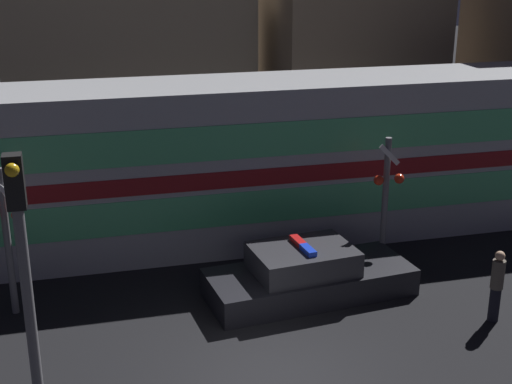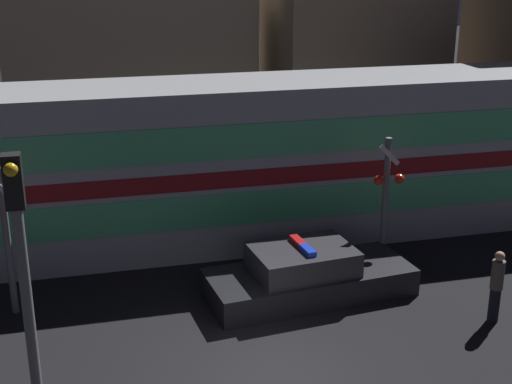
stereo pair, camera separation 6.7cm
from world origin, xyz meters
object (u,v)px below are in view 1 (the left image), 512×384
Objects in this scene: police_car at (308,276)px; traffic_light_corner at (24,266)px; crossing_signal_near at (386,196)px; train at (209,165)px; pedestrian at (497,285)px.

traffic_light_corner reaches higher than police_car.
police_car is 3.00m from crossing_signal_near.
police_car is 7.31m from traffic_light_corner.
pedestrian is (5.21, -6.13, -1.39)m from train.
police_car is at bearing -155.99° from crossing_signal_near.
pedestrian reaches higher than police_car.
pedestrian is 9.96m from traffic_light_corner.
train is 8.17m from pedestrian.
traffic_light_corner reaches higher than crossing_signal_near.
traffic_light_corner is at bearing -152.76° from crossing_signal_near.
train is at bearing 144.71° from crossing_signal_near.
train is at bearing 130.35° from pedestrian.
crossing_signal_near is at bearing 110.12° from pedestrian.
traffic_light_corner reaches higher than pedestrian.
train reaches higher than police_car.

